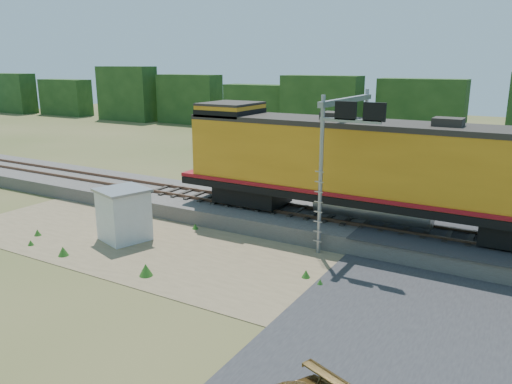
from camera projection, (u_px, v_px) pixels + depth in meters
The scene contains 10 objects.
ground at pixel (233, 267), 20.20m from camera, with size 140.00×140.00×0.00m, color #475123.
ballast at pixel (298, 219), 25.12m from camera, with size 70.00×5.00×0.80m, color slate.
rails at pixel (298, 210), 25.00m from camera, with size 70.00×1.54×0.16m.
dirt_shoulder at pixel (201, 254), 21.59m from camera, with size 26.00×8.00×0.03m, color #8C7754.
road at pixel (414, 298), 17.39m from camera, with size 7.00×66.00×0.86m.
tree_line_north at pixel (433, 113), 51.22m from camera, with size 130.00×3.00×6.50m.
weed_clumps at pixel (168, 251), 21.99m from camera, with size 15.00×6.20×0.56m, color #2A621C, non-canonical shape.
locomotive at pixel (368, 166), 22.65m from camera, with size 19.81×3.02×5.11m.
shed at pixel (124, 214), 23.05m from camera, with size 2.61×2.61×2.46m.
signal_gantry at pixel (348, 131), 22.09m from camera, with size 2.69×6.20×6.79m.
Camera 1 is at (10.24, -15.78, 8.02)m, focal length 35.00 mm.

